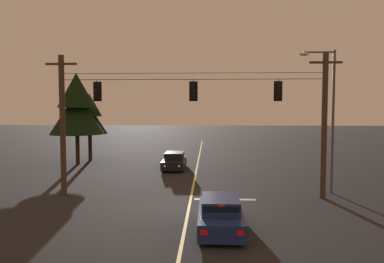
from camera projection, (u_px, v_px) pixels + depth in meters
name	position (u px, v px, depth m)	size (l,w,h in m)	color
ground_plane	(189.00, 207.00, 18.40)	(180.00, 180.00, 0.00)	black
lane_centre_stripe	(195.00, 177.00, 26.64)	(0.14, 60.00, 0.01)	#D1C64C
stop_bar_paint	(225.00, 199.00, 19.97)	(3.40, 0.36, 0.01)	silver
signal_span_assembly	(191.00, 124.00, 20.39)	(16.64, 0.32, 8.07)	#423021
traffic_light_leftmost	(97.00, 91.00, 20.50)	(0.48, 0.41, 1.22)	black
traffic_light_left_inner	(193.00, 91.00, 20.25)	(0.48, 0.41, 1.22)	black
traffic_light_centre	(279.00, 91.00, 20.03)	(0.48, 0.41, 1.22)	black
car_waiting_near_lane	(220.00, 214.00, 14.95)	(1.80, 4.33, 1.39)	navy
car_oncoming_lead	(174.00, 161.00, 30.09)	(1.80, 4.42, 1.39)	black
street_lamp_corner	(328.00, 108.00, 21.21)	(2.11, 0.30, 8.44)	#4C4F54
tree_verge_near	(77.00, 107.00, 32.31)	(4.78, 4.78, 8.22)	#332316
tree_verge_far	(90.00, 116.00, 34.88)	(3.40, 3.40, 6.50)	#332316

